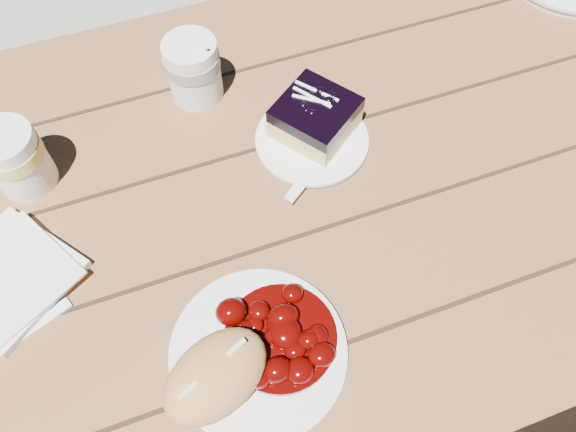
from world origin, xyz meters
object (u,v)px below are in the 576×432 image
object	(u,v)px
main_plate	(259,353)
coffee_cup	(194,70)
dessert_plate	(312,141)
picnic_table	(384,208)
second_cup	(16,159)
bread_roll	(216,376)
blueberry_cake	(315,117)

from	to	relation	value
main_plate	coffee_cup	size ratio (longest dim) A/B	2.06
main_plate	dessert_plate	size ratio (longest dim) A/B	1.28
picnic_table	second_cup	xyz separation A→B (m)	(-0.52, 0.14, 0.21)
dessert_plate	coffee_cup	xyz separation A→B (m)	(-0.13, 0.15, 0.05)
main_plate	bread_roll	xyz separation A→B (m)	(-0.05, -0.02, 0.04)
main_plate	blueberry_cake	size ratio (longest dim) A/B	1.45
bread_roll	dessert_plate	size ratio (longest dim) A/B	0.80
second_cup	bread_roll	bearing A→B (deg)	-65.06
picnic_table	blueberry_cake	world-z (taller)	blueberry_cake
main_plate	bread_roll	bearing A→B (deg)	-160.02
bread_roll	second_cup	bearing A→B (deg)	114.94
coffee_cup	picnic_table	bearing A→B (deg)	-40.88
picnic_table	bread_roll	xyz separation A→B (m)	(-0.35, -0.24, 0.21)
blueberry_cake	second_cup	distance (m)	0.42
coffee_cup	second_cup	size ratio (longest dim) A/B	1.00
picnic_table	main_plate	bearing A→B (deg)	-143.63
picnic_table	dessert_plate	distance (m)	0.21
picnic_table	coffee_cup	xyz separation A→B (m)	(-0.25, 0.22, 0.21)
picnic_table	coffee_cup	size ratio (longest dim) A/B	19.71
main_plate	blueberry_cake	world-z (taller)	blueberry_cake
main_plate	blueberry_cake	xyz separation A→B (m)	(0.19, 0.29, 0.03)
dessert_plate	coffee_cup	distance (m)	0.21
bread_roll	main_plate	bearing A→B (deg)	19.98
blueberry_cake	main_plate	bearing A→B (deg)	-158.00
main_plate	dessert_plate	distance (m)	0.33
picnic_table	blueberry_cake	distance (m)	0.24
dessert_plate	second_cup	distance (m)	0.42
blueberry_cake	second_cup	xyz separation A→B (m)	(-0.42, 0.06, 0.01)
dessert_plate	main_plate	bearing A→B (deg)	-122.41
picnic_table	bread_roll	size ratio (longest dim) A/B	15.21
main_plate	second_cup	bearing A→B (deg)	122.83
picnic_table	main_plate	size ratio (longest dim) A/B	9.56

